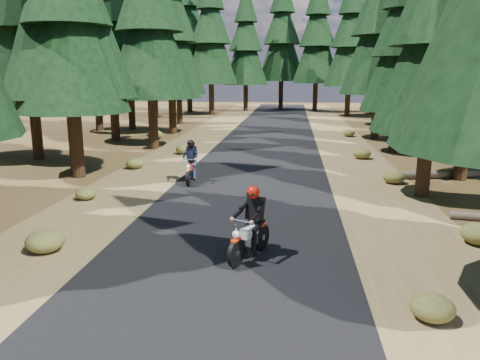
{
  "coord_description": "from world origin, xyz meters",
  "views": [
    {
      "loc": [
        1.51,
        -11.95,
        4.17
      ],
      "look_at": [
        0.0,
        1.5,
        1.1
      ],
      "focal_mm": 35.0,
      "sensor_mm": 36.0,
      "label": 1
    }
  ],
  "objects": [
    {
      "name": "ground",
      "position": [
        0.0,
        0.0,
        0.0
      ],
      "size": [
        120.0,
        120.0,
        0.0
      ],
      "primitive_type": "plane",
      "color": "#4D381B",
      "rests_on": "ground"
    },
    {
      "name": "road",
      "position": [
        0.0,
        5.0,
        0.01
      ],
      "size": [
        6.0,
        100.0,
        0.01
      ],
      "primitive_type": "cube",
      "color": "black",
      "rests_on": "ground"
    },
    {
      "name": "shoulder_l",
      "position": [
        -4.6,
        5.0,
        0.0
      ],
      "size": [
        3.2,
        100.0,
        0.01
      ],
      "primitive_type": "cube",
      "color": "brown",
      "rests_on": "ground"
    },
    {
      "name": "shoulder_r",
      "position": [
        4.6,
        5.0,
        0.0
      ],
      "size": [
        3.2,
        100.0,
        0.01
      ],
      "primitive_type": "cube",
      "color": "brown",
      "rests_on": "ground"
    },
    {
      "name": "pine_forest",
      "position": [
        -0.02,
        21.05,
        7.89
      ],
      "size": [
        34.59,
        55.08,
        16.32
      ],
      "color": "black",
      "rests_on": "ground"
    },
    {
      "name": "log_near",
      "position": [
        8.66,
        7.83,
        0.16
      ],
      "size": [
        6.24,
        1.7,
        0.32
      ],
      "primitive_type": "cylinder",
      "rotation": [
        0.0,
        1.57,
        0.22
      ],
      "color": "#4C4233",
      "rests_on": "ground"
    },
    {
      "name": "understory_shrubs",
      "position": [
        1.91,
        7.35,
        0.28
      ],
      "size": [
        16.58,
        31.0,
        0.69
      ],
      "color": "#474C1E",
      "rests_on": "ground"
    },
    {
      "name": "rider_lead",
      "position": [
        0.59,
        -1.81,
        0.56
      ],
      "size": [
        1.27,
        1.95,
        1.68
      ],
      "rotation": [
        0.0,
        0.0,
        2.73
      ],
      "color": "white",
      "rests_on": "road"
    },
    {
      "name": "rider_follow",
      "position": [
        -2.4,
        5.62,
        0.56
      ],
      "size": [
        0.65,
        1.9,
        1.67
      ],
      "rotation": [
        0.0,
        0.0,
        3.19
      ],
      "color": "#A62A0B",
      "rests_on": "road"
    }
  ]
}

